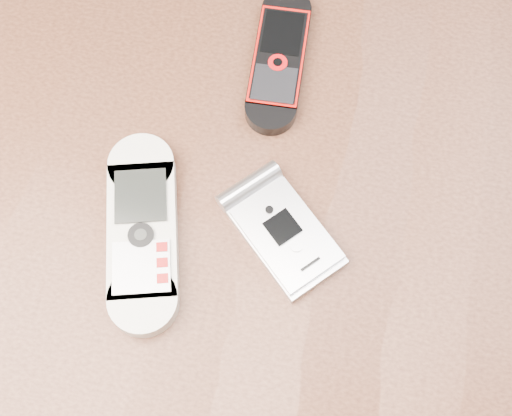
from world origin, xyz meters
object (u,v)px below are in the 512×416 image
Objects in this scene: table at (250,255)px; nokia_black_red at (279,59)px; nokia_white at (142,231)px; motorola_razr at (284,233)px.

table is 0.17m from nokia_black_red.
nokia_white is 1.15× the size of nokia_black_red.
nokia_black_red is (0.07, 0.16, -0.00)m from nokia_white.
nokia_white is (-0.07, -0.03, 0.11)m from table.
nokia_white reaches higher than motorola_razr.
nokia_black_red is (0.00, 0.13, 0.11)m from table.
motorola_razr is (0.03, -0.14, 0.00)m from nokia_black_red.
nokia_black_red is at bearing 55.80° from motorola_razr.
motorola_razr is (0.10, 0.02, -0.00)m from nokia_white.
table is 12.46× the size of motorola_razr.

